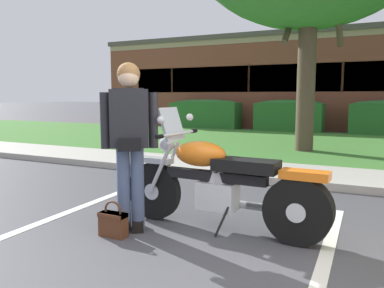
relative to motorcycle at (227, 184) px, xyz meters
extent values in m
plane|color=#424247|center=(0.30, -1.12, -0.49)|extent=(140.00, 140.00, 0.00)
cube|color=#ADA89E|center=(0.30, 2.35, -0.43)|extent=(60.00, 0.20, 0.12)
cube|color=#ADA89E|center=(0.30, 3.20, -0.45)|extent=(60.00, 1.50, 0.08)
cube|color=#3D752D|center=(0.30, 7.58, -0.46)|extent=(60.00, 7.25, 0.06)
cube|color=silver|center=(-1.90, -0.92, -0.49)|extent=(0.29, 4.40, 0.01)
cylinder|color=black|center=(-0.88, 0.03, -0.17)|extent=(0.64, 0.12, 0.64)
cylinder|color=silver|center=(-0.88, 0.03, -0.17)|extent=(0.18, 0.13, 0.18)
cylinder|color=black|center=(0.72, -0.03, -0.17)|extent=(0.65, 0.20, 0.64)
cylinder|color=silver|center=(0.72, -0.03, -0.17)|extent=(0.19, 0.21, 0.18)
cube|color=silver|center=(-0.88, 0.03, 0.18)|extent=(0.44, 0.15, 0.06)
cube|color=orange|center=(0.77, -0.03, 0.17)|extent=(0.45, 0.21, 0.08)
cylinder|color=silver|center=(-0.75, -0.06, 0.11)|extent=(0.31, 0.05, 0.58)
cylinder|color=silver|center=(-0.74, 0.10, 0.11)|extent=(0.31, 0.05, 0.58)
sphere|color=silver|center=(-0.71, 0.02, 0.37)|extent=(0.17, 0.17, 0.17)
cylinder|color=silver|center=(-0.57, 0.02, 0.49)|extent=(0.06, 0.72, 0.03)
cylinder|color=black|center=(-0.58, -0.34, 0.49)|extent=(0.05, 0.10, 0.04)
cylinder|color=black|center=(-0.56, 0.38, 0.49)|extent=(0.05, 0.10, 0.04)
sphere|color=silver|center=(-0.60, -0.28, 0.65)|extent=(0.08, 0.08, 0.08)
sphere|color=silver|center=(-0.58, 0.32, 0.65)|extent=(0.08, 0.08, 0.08)
cube|color=#B2BCC6|center=(-0.65, 0.02, 0.59)|extent=(0.15, 0.36, 0.35)
cube|color=black|center=(-0.13, 0.00, 0.07)|extent=(1.10, 0.14, 0.10)
ellipsoid|color=orange|center=(-0.30, 0.01, 0.29)|extent=(0.57, 0.34, 0.26)
cube|color=black|center=(0.20, -0.01, 0.21)|extent=(0.65, 0.30, 0.12)
cube|color=silver|center=(-0.10, 0.00, -0.13)|extent=(0.41, 0.25, 0.28)
cylinder|color=silver|center=(-0.13, 0.00, 0.03)|extent=(0.18, 0.13, 0.21)
cylinder|color=silver|center=(-0.07, 0.00, 0.03)|extent=(0.18, 0.13, 0.21)
cylinder|color=silver|center=(0.27, 0.13, -0.23)|extent=(0.60, 0.10, 0.08)
cylinder|color=silver|center=(0.47, 0.12, -0.23)|extent=(0.60, 0.10, 0.08)
cylinder|color=black|center=(0.01, -0.16, -0.34)|extent=(0.13, 0.12, 0.30)
cube|color=black|center=(-0.84, -0.36, -0.44)|extent=(0.22, 0.26, 0.10)
cube|color=black|center=(-0.95, -0.44, -0.44)|extent=(0.22, 0.26, 0.10)
cylinder|color=#47567A|center=(-0.85, -0.35, -0.06)|extent=(0.14, 0.14, 0.86)
cylinder|color=#47567A|center=(-0.96, -0.42, -0.06)|extent=(0.14, 0.14, 0.86)
cube|color=#232328|center=(-0.90, -0.39, 0.66)|extent=(0.44, 0.39, 0.58)
cube|color=#232328|center=(-0.90, -0.39, 0.93)|extent=(0.36, 0.33, 0.06)
sphere|color=beige|center=(-0.90, -0.39, 1.07)|extent=(0.21, 0.21, 0.21)
sphere|color=olive|center=(-0.91, -0.37, 1.10)|extent=(0.23, 0.23, 0.23)
cube|color=black|center=(-0.83, -0.49, 0.41)|extent=(0.24, 0.21, 0.12)
cylinder|color=#232328|center=(-0.70, -0.25, 0.64)|extent=(0.09, 0.09, 0.56)
cylinder|color=#232328|center=(-1.10, -0.52, 0.64)|extent=(0.09, 0.09, 0.56)
cube|color=#562D19|center=(-0.94, -0.64, -0.37)|extent=(0.28, 0.12, 0.24)
cube|color=#562D19|center=(-0.94, -0.64, -0.27)|extent=(0.28, 0.13, 0.04)
torus|color=#562D19|center=(-0.94, -0.64, -0.23)|extent=(0.20, 0.02, 0.20)
cylinder|color=#4C3D2D|center=(-0.36, 6.05, 1.13)|extent=(0.43, 0.43, 3.25)
cylinder|color=#4C3D2D|center=(0.30, 6.05, 2.72)|extent=(0.15, 1.43, 1.32)
cylinder|color=#4C3D2D|center=(-0.81, 6.05, 2.52)|extent=(0.15, 0.99, 0.93)
cube|color=#286028|center=(-5.44, 11.39, 0.06)|extent=(2.94, 0.90, 1.10)
ellipsoid|color=#286028|center=(-5.44, 11.39, 0.61)|extent=(2.79, 0.84, 0.28)
cube|color=#286028|center=(-1.94, 11.39, 0.06)|extent=(2.53, 0.90, 1.10)
ellipsoid|color=#286028|center=(-1.94, 11.39, 0.61)|extent=(2.40, 0.84, 0.28)
cube|color=brown|center=(-0.17, 18.26, 1.41)|extent=(21.67, 11.93, 3.80)
cube|color=#998466|center=(-0.17, 12.33, 3.20)|extent=(21.67, 0.10, 0.24)
cube|color=#4C4742|center=(-0.17, 18.26, 3.42)|extent=(21.88, 12.05, 0.20)
cube|color=#1E282D|center=(-0.17, 12.32, 1.60)|extent=(18.42, 0.06, 1.10)
cube|color=brown|center=(-7.53, 12.31, 1.60)|extent=(0.08, 0.04, 1.20)
cube|color=brown|center=(-3.85, 12.31, 1.60)|extent=(0.08, 0.04, 1.20)
cube|color=brown|center=(-0.17, 12.31, 1.60)|extent=(0.08, 0.04, 1.20)
camera|label=1|loc=(1.41, -3.63, 0.88)|focal=36.74mm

